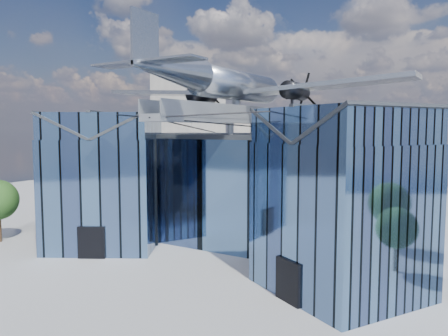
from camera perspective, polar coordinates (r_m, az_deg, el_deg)
The scene contains 4 objects.
ground_plane at distance 35.23m, azimuth -1.74°, elevation -12.00°, with size 120.00×120.00×0.00m, color gray.
museum at distance 38.95m, azimuth 2.93°, elevation -2.00°, with size 32.88×24.50×17.60m.
bg_towers at distance 80.45m, azimuth 19.34°, elevation 4.63°, with size 77.00×24.50×26.00m.
tree_side_w at distance 54.01m, azimuth -16.64°, elevation -2.37°, with size 4.24×4.24×5.16m.
Camera 1 is at (18.45, -28.14, 10.43)m, focal length 35.00 mm.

